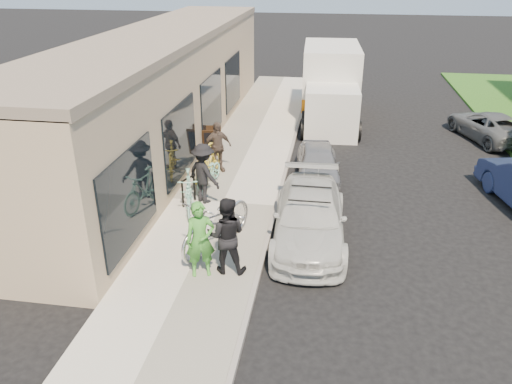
{
  "coord_description": "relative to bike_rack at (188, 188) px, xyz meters",
  "views": [
    {
      "loc": [
        0.97,
        -9.66,
        6.56
      ],
      "look_at": [
        -0.86,
        1.92,
        1.05
      ],
      "focal_mm": 35.0,
      "sensor_mm": 36.0,
      "label": 1
    }
  ],
  "objects": [
    {
      "name": "ground",
      "position": [
        2.93,
        -2.75,
        -0.65
      ],
      "size": [
        120.0,
        120.0,
        0.0
      ],
      "primitive_type": "plane",
      "color": "black",
      "rests_on": "ground"
    },
    {
      "name": "moving_truck",
      "position": [
        3.74,
        9.66,
        0.74
      ],
      "size": [
        2.65,
        6.44,
        3.11
      ],
      "rotation": [
        0.0,
        0.0,
        0.05
      ],
      "color": "silver",
      "rests_on": "ground"
    },
    {
      "name": "bystander_b",
      "position": [
        0.27,
        2.5,
        0.35
      ],
      "size": [
        1.04,
        0.9,
        1.68
      ],
      "primitive_type": "imported",
      "rotation": [
        0.0,
        0.0,
        0.61
      ],
      "color": "#4F4038",
      "rests_on": "sidewalk"
    },
    {
      "name": "sedan_silver",
      "position": [
        3.54,
        2.67,
        -0.08
      ],
      "size": [
        1.62,
        3.41,
        1.12
      ],
      "primitive_type": "imported",
      "rotation": [
        0.0,
        0.0,
        0.09
      ],
      "color": "gray",
      "rests_on": "ground"
    },
    {
      "name": "curb",
      "position": [
        2.48,
        0.25,
        -0.58
      ],
      "size": [
        0.12,
        34.0,
        0.13
      ],
      "primitive_type": "cube",
      "color": "gray",
      "rests_on": "ground"
    },
    {
      "name": "far_car_gray",
      "position": [
        10.05,
        7.75,
        -0.1
      ],
      "size": [
        3.0,
        4.33,
        1.1
      ],
      "primitive_type": "imported",
      "rotation": [
        0.0,
        0.0,
        3.47
      ],
      "color": "#56595B",
      "rests_on": "ground"
    },
    {
      "name": "bike_rack",
      "position": [
        0.0,
        0.0,
        0.0
      ],
      "size": [
        0.26,
        0.54,
        0.82
      ],
      "rotation": [
        0.0,
        0.0,
        -0.4
      ],
      "color": "black",
      "rests_on": "sidewalk"
    },
    {
      "name": "sandwich_board",
      "position": [
        -0.26,
        3.93,
        0.02
      ],
      "size": [
        0.68,
        0.69,
        1.0
      ],
      "rotation": [
        0.0,
        0.0,
        0.13
      ],
      "color": "black",
      "rests_on": "sidewalk"
    },
    {
      "name": "storefront",
      "position": [
        -2.31,
        5.24,
        1.48
      ],
      "size": [
        3.6,
        20.0,
        4.22
      ],
      "color": "tan",
      "rests_on": "ground"
    },
    {
      "name": "man_standing",
      "position": [
        1.78,
        -3.14,
        0.4
      ],
      "size": [
        0.92,
        0.74,
        1.8
      ],
      "primitive_type": "imported",
      "rotation": [
        0.0,
        0.0,
        3.2
      ],
      "color": "black",
      "rests_on": "sidewalk"
    },
    {
      "name": "cruiser_bike_b",
      "position": [
        0.27,
        1.38,
        -0.07
      ],
      "size": [
        0.85,
        1.68,
        0.84
      ],
      "primitive_type": "imported",
      "rotation": [
        0.0,
        0.0,
        -0.19
      ],
      "color": "#96E0C6",
      "rests_on": "sidewalk"
    },
    {
      "name": "cruiser_bike_c",
      "position": [
        0.05,
        1.91,
        0.05
      ],
      "size": [
        0.94,
        1.88,
        1.09
      ],
      "primitive_type": "imported",
      "rotation": [
        0.0,
        0.0,
        -0.25
      ],
      "color": "gold",
      "rests_on": "sidewalk"
    },
    {
      "name": "bystander_a",
      "position": [
        0.41,
        0.21,
        0.38
      ],
      "size": [
        1.3,
        1.18,
        1.75
      ],
      "primitive_type": "imported",
      "rotation": [
        0.0,
        0.0,
        2.54
      ],
      "color": "black",
      "rests_on": "sidewalk"
    },
    {
      "name": "tandem_bike",
      "position": [
        1.35,
        -2.18,
        0.19
      ],
      "size": [
        1.88,
        2.73,
        1.36
      ],
      "primitive_type": "imported",
      "rotation": [
        0.0,
        0.0,
        -0.42
      ],
      "color": "#B6B6B8",
      "rests_on": "sidewalk"
    },
    {
      "name": "cruiser_bike_a",
      "position": [
        0.13,
        -0.41,
        0.07
      ],
      "size": [
        0.99,
        1.94,
        1.12
      ],
      "primitive_type": "imported",
      "rotation": [
        0.0,
        0.0,
        0.26
      ],
      "color": "#96E0C6",
      "rests_on": "sidewalk"
    },
    {
      "name": "sidewalk",
      "position": [
        0.93,
        0.25,
        -0.57
      ],
      "size": [
        3.0,
        34.0,
        0.15
      ],
      "primitive_type": "cube",
      "color": "beige",
      "rests_on": "ground"
    },
    {
      "name": "woman_rider",
      "position": [
        1.26,
        -3.38,
        0.39
      ],
      "size": [
        0.75,
        0.61,
        1.76
      ],
      "primitive_type": "imported",
      "rotation": [
        0.0,
        0.0,
        0.34
      ],
      "color": "green",
      "rests_on": "sidewalk"
    },
    {
      "name": "sedan_white",
      "position": [
        3.5,
        -1.23,
        -0.0
      ],
      "size": [
        1.99,
        4.51,
        1.33
      ],
      "rotation": [
        0.0,
        0.0,
        0.04
      ],
      "color": "silver",
      "rests_on": "ground"
    }
  ]
}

